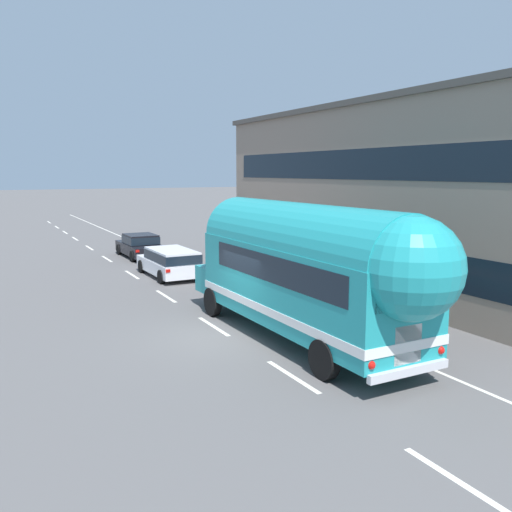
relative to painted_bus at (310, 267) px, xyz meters
The scene contains 6 objects.
ground_plane 3.45m from the painted_bus, 132.39° to the left, with size 300.00×300.00×0.00m, color #565454.
lane_markings 14.75m from the painted_bus, 87.28° to the left, with size 3.57×80.00×0.01m.
roadside_building 11.94m from the painted_bus, 28.51° to the left, with size 10.92×19.98×7.84m.
painted_bus is the anchor object (origin of this frame).
car_lead 11.83m from the painted_bus, 91.08° to the left, with size 2.05×4.54×1.37m.
car_second 18.49m from the painted_bus, 89.39° to the left, with size 2.00×4.51×1.37m.
Camera 1 is at (-6.73, -14.70, 5.01)m, focal length 38.00 mm.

